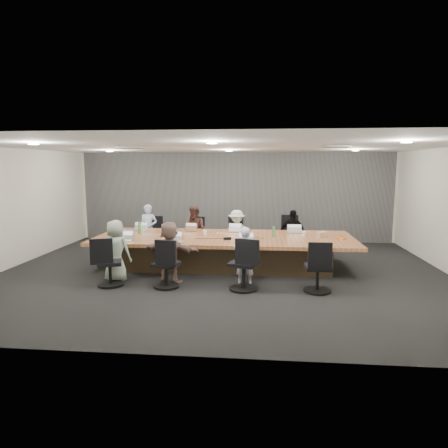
# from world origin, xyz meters

# --- Properties ---
(floor) EXTENTS (10.00, 8.00, 0.00)m
(floor) POSITION_xyz_m (0.00, 0.00, 0.00)
(floor) COLOR black
(floor) RESTS_ON ground
(ceiling) EXTENTS (10.00, 8.00, 0.00)m
(ceiling) POSITION_xyz_m (0.00, 0.00, 2.80)
(ceiling) COLOR white
(ceiling) RESTS_ON wall_back
(wall_back) EXTENTS (10.00, 0.00, 2.80)m
(wall_back) POSITION_xyz_m (0.00, 4.00, 1.40)
(wall_back) COLOR beige
(wall_back) RESTS_ON ground
(wall_front) EXTENTS (10.00, 0.00, 2.80)m
(wall_front) POSITION_xyz_m (0.00, -4.00, 1.40)
(wall_front) COLOR beige
(wall_front) RESTS_ON ground
(wall_left) EXTENTS (0.00, 8.00, 2.80)m
(wall_left) POSITION_xyz_m (-5.00, 0.00, 1.40)
(wall_left) COLOR beige
(wall_left) RESTS_ON ground
(curtain) EXTENTS (9.80, 0.04, 2.80)m
(curtain) POSITION_xyz_m (0.00, 3.92, 1.40)
(curtain) COLOR #5D5D5D
(curtain) RESTS_ON ground
(conference_table) EXTENTS (6.00, 2.20, 0.74)m
(conference_table) POSITION_xyz_m (0.00, 0.50, 0.40)
(conference_table) COLOR #3C2D1B
(conference_table) RESTS_ON ground
(chair_0) EXTENTS (0.61, 0.61, 0.72)m
(chair_0) POSITION_xyz_m (-2.22, 2.20, 0.36)
(chair_0) COLOR black
(chair_0) RESTS_ON ground
(chair_1) EXTENTS (0.52, 0.52, 0.72)m
(chair_1) POSITION_xyz_m (-0.92, 2.20, 0.36)
(chair_1) COLOR black
(chair_1) RESTS_ON ground
(chair_2) EXTENTS (0.67, 0.67, 0.80)m
(chair_2) POSITION_xyz_m (0.20, 2.20, 0.40)
(chair_2) COLOR black
(chair_2) RESTS_ON ground
(chair_3) EXTENTS (0.65, 0.65, 0.86)m
(chair_3) POSITION_xyz_m (1.67, 2.20, 0.43)
(chair_3) COLOR black
(chair_3) RESTS_ON ground
(chair_4) EXTENTS (0.68, 0.68, 0.79)m
(chair_4) POSITION_xyz_m (-2.13, -1.20, 0.40)
(chair_4) COLOR black
(chair_4) RESTS_ON ground
(chair_5) EXTENTS (0.63, 0.63, 0.78)m
(chair_5) POSITION_xyz_m (-0.99, -1.20, 0.39)
(chair_5) COLOR black
(chair_5) RESTS_ON ground
(chair_6) EXTENTS (0.75, 0.75, 0.87)m
(chair_6) POSITION_xyz_m (0.53, -1.20, 0.43)
(chair_6) COLOR black
(chair_6) RESTS_ON ground
(chair_7) EXTENTS (0.55, 0.55, 0.81)m
(chair_7) POSITION_xyz_m (1.94, -1.20, 0.40)
(chair_7) COLOR black
(chair_7) RESTS_ON ground
(person_0) EXTENTS (0.50, 0.34, 1.34)m
(person_0) POSITION_xyz_m (-2.22, 1.85, 0.67)
(person_0) COLOR #A0B1D5
(person_0) RESTS_ON ground
(laptop_0) EXTENTS (0.39, 0.29, 0.02)m
(laptop_0) POSITION_xyz_m (-2.22, 1.30, 0.75)
(laptop_0) COLOR #B2B2B7
(laptop_0) RESTS_ON conference_table
(person_1) EXTENTS (0.74, 0.64, 1.32)m
(person_1) POSITION_xyz_m (-0.92, 1.85, 0.66)
(person_1) COLOR #452923
(person_1) RESTS_ON ground
(laptop_1) EXTENTS (0.32, 0.24, 0.02)m
(laptop_1) POSITION_xyz_m (-0.92, 1.30, 0.75)
(laptop_1) COLOR #8C6647
(laptop_1) RESTS_ON conference_table
(person_2) EXTENTS (0.80, 0.47, 1.21)m
(person_2) POSITION_xyz_m (0.20, 1.85, 0.61)
(person_2) COLOR #AEB7AC
(person_2) RESTS_ON ground
(laptop_2) EXTENTS (0.32, 0.22, 0.02)m
(laptop_2) POSITION_xyz_m (0.20, 1.30, 0.75)
(laptop_2) COLOR #B2B2B7
(laptop_2) RESTS_ON conference_table
(person_3) EXTENTS (0.77, 0.43, 1.24)m
(person_3) POSITION_xyz_m (1.67, 1.85, 0.62)
(person_3) COLOR black
(person_3) RESTS_ON ground
(laptop_3) EXTENTS (0.35, 0.25, 0.02)m
(laptop_3) POSITION_xyz_m (1.67, 1.30, 0.75)
(laptop_3) COLOR #B2B2B7
(laptop_3) RESTS_ON conference_table
(person_4) EXTENTS (0.67, 0.48, 1.29)m
(person_4) POSITION_xyz_m (-2.13, -0.85, 0.64)
(person_4) COLOR gray
(person_4) RESTS_ON ground
(laptop_4) EXTENTS (0.30, 0.22, 0.02)m
(laptop_4) POSITION_xyz_m (-2.13, -0.30, 0.75)
(laptop_4) COLOR #B2B2B7
(laptop_4) RESTS_ON conference_table
(person_5) EXTENTS (1.24, 0.65, 1.28)m
(person_5) POSITION_xyz_m (-0.99, -0.85, 0.64)
(person_5) COLOR #785A51
(person_5) RESTS_ON ground
(laptop_5) EXTENTS (0.34, 0.26, 0.02)m
(laptop_5) POSITION_xyz_m (-0.99, -0.30, 0.75)
(laptop_5) COLOR #B2B2B7
(laptop_5) RESTS_ON conference_table
(person_6) EXTENTS (0.45, 0.32, 1.18)m
(person_6) POSITION_xyz_m (0.53, -0.85, 0.59)
(person_6) COLOR silver
(person_6) RESTS_ON ground
(laptop_6) EXTENTS (0.35, 0.25, 0.02)m
(laptop_6) POSITION_xyz_m (0.53, -0.30, 0.75)
(laptop_6) COLOR #B2B2B7
(laptop_6) RESTS_ON conference_table
(bottle_green_left) EXTENTS (0.08, 0.08, 0.27)m
(bottle_green_left) POSITION_xyz_m (-2.11, 0.72, 0.88)
(bottle_green_left) COLOR #458842
(bottle_green_left) RESTS_ON conference_table
(bottle_green_right) EXTENTS (0.08, 0.08, 0.26)m
(bottle_green_right) POSITION_xyz_m (1.14, 0.49, 0.87)
(bottle_green_right) COLOR #458842
(bottle_green_right) RESTS_ON conference_table
(bottle_clear) EXTENTS (0.08, 0.08, 0.22)m
(bottle_clear) POSITION_xyz_m (-1.54, 0.81, 0.85)
(bottle_clear) COLOR silver
(bottle_clear) RESTS_ON conference_table
(cup_white_far) EXTENTS (0.11, 0.11, 0.11)m
(cup_white_far) POSITION_xyz_m (-0.49, 0.67, 0.79)
(cup_white_far) COLOR white
(cup_white_far) RESTS_ON conference_table
(cup_white_near) EXTENTS (0.10, 0.10, 0.11)m
(cup_white_near) POSITION_xyz_m (1.86, 0.73, 0.80)
(cup_white_near) COLOR white
(cup_white_near) RESTS_ON conference_table
(mug_brown) EXTENTS (0.13, 0.13, 0.12)m
(mug_brown) POSITION_xyz_m (-2.43, 0.25, 0.80)
(mug_brown) COLOR brown
(mug_brown) RESTS_ON conference_table
(mic_left) EXTENTS (0.16, 0.12, 0.03)m
(mic_left) POSITION_xyz_m (-1.00, 0.08, 0.75)
(mic_left) COLOR black
(mic_left) RESTS_ON conference_table
(mic_right) EXTENTS (0.16, 0.13, 0.03)m
(mic_right) POSITION_xyz_m (0.59, 0.66, 0.75)
(mic_right) COLOR black
(mic_right) RESTS_ON conference_table
(stapler) EXTENTS (0.18, 0.08, 0.06)m
(stapler) POSITION_xyz_m (0.10, 0.06, 0.77)
(stapler) COLOR black
(stapler) RESTS_ON conference_table
(canvas_bag) EXTENTS (0.28, 0.25, 0.13)m
(canvas_bag) POSITION_xyz_m (2.25, 0.61, 0.80)
(canvas_bag) COLOR tan
(canvas_bag) RESTS_ON conference_table
(snack_packet) EXTENTS (0.20, 0.20, 0.04)m
(snack_packet) POSITION_xyz_m (2.65, 0.36, 0.76)
(snack_packet) COLOR orange
(snack_packet) RESTS_ON conference_table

